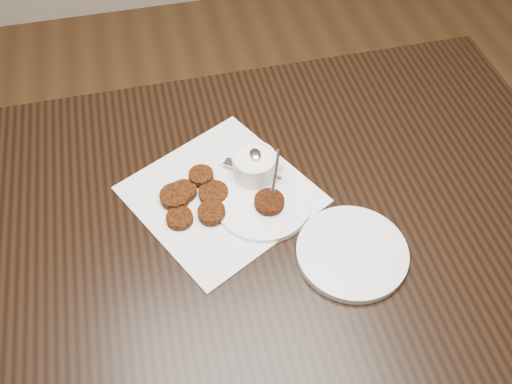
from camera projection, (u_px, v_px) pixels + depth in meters
floor at (258, 382)px, 1.63m from camera, size 4.00×4.00×0.00m
table at (258, 303)px, 1.37m from camera, size 1.34×0.86×0.75m
napkin at (221, 195)px, 1.11m from camera, size 0.43×0.43×0.00m
sauce_ramekin at (254, 156)px, 1.09m from camera, size 0.15×0.15×0.12m
patty_cluster at (192, 196)px, 1.09m from camera, size 0.20×0.20×0.02m
plate_with_patty at (263, 200)px, 1.09m from camera, size 0.26×0.26×0.03m
plate_empty at (352, 252)px, 1.02m from camera, size 0.24×0.24×0.01m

